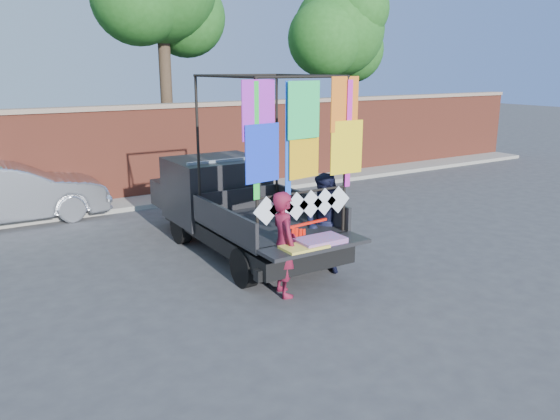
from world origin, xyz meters
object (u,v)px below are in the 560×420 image
man (326,223)px  sedan (8,193)px  pickup_truck (228,204)px  woman (284,244)px

man → sedan: bearing=-171.0°
pickup_truck → sedan: size_ratio=1.25×
pickup_truck → woman: (-0.43, -2.80, -0.01)m
woman → man: man is taller
man → woman: bearing=-93.6°
sedan → man: man is taller
pickup_truck → man: (0.78, -2.32, 0.03)m
woman → pickup_truck: bearing=2.4°
woman → man: size_ratio=0.96×
pickup_truck → man: size_ratio=3.07×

